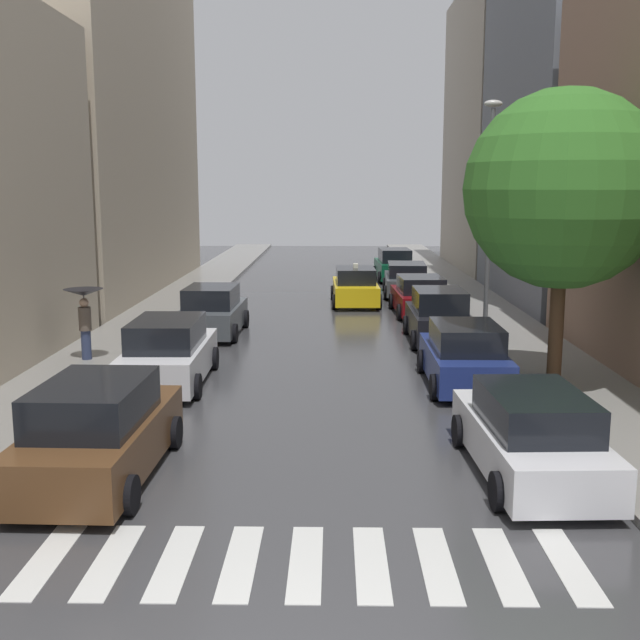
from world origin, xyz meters
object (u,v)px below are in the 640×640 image
(parked_car_left_third, at_px, (212,312))
(lamp_post_right, at_px, (490,203))
(parked_car_left_second, at_px, (169,353))
(street_tree_right, at_px, (564,190))
(taxi_midroad, at_px, (355,287))
(parked_car_left_nearest, at_px, (98,433))
(parked_car_right_third, at_px, (438,318))
(parked_car_right_fourth, at_px, (420,297))
(parked_car_right_sixth, at_px, (394,266))
(parked_car_right_nearest, at_px, (531,435))
(parked_car_right_second, at_px, (465,357))
(pedestrian_foreground, at_px, (84,307))
(parked_car_right_fifth, at_px, (406,280))

(parked_car_left_third, height_order, lamp_post_right, lamp_post_right)
(parked_car_left_second, bearing_deg, lamp_post_right, -56.88)
(street_tree_right, bearing_deg, taxi_midroad, 107.76)
(parked_car_left_nearest, xyz_separation_m, parked_car_right_third, (7.61, 12.19, -0.01))
(parked_car_right_fourth, distance_m, lamp_post_right, 6.34)
(parked_car_right_sixth, distance_m, taxi_midroad, 9.14)
(parked_car_left_second, relative_size, parked_car_right_nearest, 1.00)
(parked_car_right_second, xyz_separation_m, parked_car_right_third, (0.09, 5.69, 0.05))
(parked_car_left_third, xyz_separation_m, parked_car_right_second, (7.58, -6.81, -0.03))
(parked_car_left_nearest, bearing_deg, taxi_midroad, -12.62)
(parked_car_right_fourth, bearing_deg, pedestrian_foreground, 127.87)
(parked_car_left_third, xyz_separation_m, pedestrian_foreground, (-2.97, -4.51, 0.89))
(parked_car_right_fifth, bearing_deg, street_tree_right, -170.60)
(parked_car_right_fourth, bearing_deg, parked_car_right_nearest, 177.94)
(lamp_post_right, bearing_deg, pedestrian_foreground, -161.34)
(parked_car_left_second, relative_size, parked_car_right_third, 1.15)
(parked_car_right_nearest, relative_size, parked_car_right_fifth, 1.00)
(parked_car_right_sixth, distance_m, lamp_post_right, 16.79)
(parked_car_right_fourth, xyz_separation_m, street_tree_right, (2.08, -11.70, 4.28))
(parked_car_right_fourth, xyz_separation_m, pedestrian_foreground, (-10.64, -8.93, 0.96))
(street_tree_right, bearing_deg, parked_car_right_fifth, 96.91)
(parked_car_left_nearest, distance_m, parked_car_right_fifth, 24.57)
(street_tree_right, distance_m, lamp_post_right, 6.96)
(parked_car_right_fourth, bearing_deg, parked_car_left_third, 117.81)
(parked_car_left_nearest, xyz_separation_m, pedestrian_foreground, (-3.03, 8.80, 0.86))
(parked_car_right_second, bearing_deg, parked_car_left_nearest, 130.93)
(parked_car_right_nearest, relative_size, parked_car_right_fourth, 1.10)
(parked_car_left_second, xyz_separation_m, parked_car_right_fifth, (7.75, 16.77, -0.08))
(parked_car_left_second, distance_m, parked_car_right_third, 9.57)
(parked_car_left_second, height_order, parked_car_right_fourth, parked_car_left_second)
(taxi_midroad, relative_size, street_tree_right, 0.60)
(taxi_midroad, bearing_deg, parked_car_right_sixth, -16.58)
(parked_car_left_third, relative_size, street_tree_right, 0.59)
(lamp_post_right, bearing_deg, parked_car_left_third, 177.89)
(parked_car_left_second, bearing_deg, pedestrian_foreground, 51.66)
(taxi_midroad, xyz_separation_m, pedestrian_foreground, (-8.12, -11.61, 0.93))
(lamp_post_right, bearing_deg, parked_car_right_second, -105.49)
(parked_car_right_third, relative_size, parked_car_right_fourth, 0.96)
(parked_car_right_sixth, xyz_separation_m, taxi_midroad, (-2.39, -8.82, -0.05))
(parked_car_left_third, relative_size, parked_car_right_fifth, 0.91)
(parked_car_left_nearest, bearing_deg, parked_car_right_nearest, -86.80)
(parked_car_right_third, bearing_deg, parked_car_right_fourth, -0.05)
(parked_car_right_fifth, distance_m, street_tree_right, 17.97)
(parked_car_right_fourth, distance_m, pedestrian_foreground, 13.93)
(parked_car_right_second, xyz_separation_m, lamp_post_right, (1.79, 6.47, 3.78))
(parked_car_right_nearest, bearing_deg, parked_car_right_second, -1.34)
(parked_car_right_sixth, xyz_separation_m, lamp_post_right, (1.84, -16.26, 3.74))
(parked_car_right_third, distance_m, parked_car_right_fourth, 5.55)
(parked_car_left_third, bearing_deg, pedestrian_foreground, 147.87)
(parked_car_right_nearest, distance_m, parked_car_right_fifth, 23.12)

